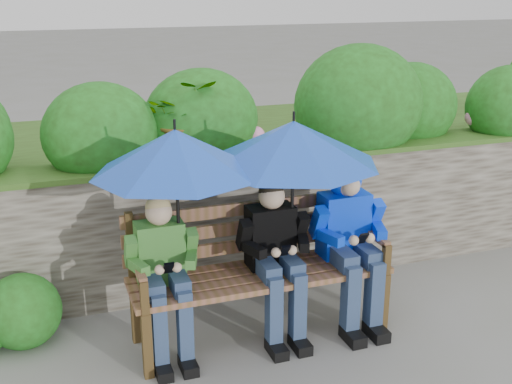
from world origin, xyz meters
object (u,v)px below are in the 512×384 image
object	(u,v)px
boy_left	(164,268)
boy_middle	(275,251)
boy_right	(349,231)
park_bench	(257,262)
umbrella_right	(293,143)
umbrella_left	(176,152)

from	to	relation	value
boy_left	boy_middle	xyz separation A→B (m)	(0.74, -0.00, 0.01)
boy_middle	boy_right	xyz separation A→B (m)	(0.54, 0.01, 0.06)
park_bench	boy_left	bearing A→B (deg)	-173.53
boy_right	boy_left	bearing A→B (deg)	-179.78
park_bench	umbrella_right	xyz separation A→B (m)	(0.23, -0.04, 0.80)
boy_left	umbrella_right	world-z (taller)	umbrella_right
boy_left	umbrella_left	world-z (taller)	umbrella_left
boy_middle	umbrella_right	bearing A→B (deg)	14.07
boy_left	boy_right	world-z (taller)	boy_right
umbrella_left	umbrella_right	xyz separation A→B (m)	(0.75, -0.02, -0.00)
boy_middle	boy_right	bearing A→B (deg)	0.81
boy_left	umbrella_right	bearing A→B (deg)	1.93
park_bench	umbrella_left	bearing A→B (deg)	-177.12
park_bench	umbrella_left	xyz separation A→B (m)	(-0.52, -0.03, 0.80)
park_bench	boy_right	xyz separation A→B (m)	(0.64, -0.07, 0.16)
boy_right	umbrella_left	bearing A→B (deg)	177.98
park_bench	umbrella_left	distance (m)	0.96
park_bench	umbrella_right	size ratio (longest dim) A/B	1.53
park_bench	boy_middle	size ratio (longest dim) A/B	1.60
boy_left	umbrella_left	size ratio (longest dim) A/B	1.02
boy_middle	park_bench	bearing A→B (deg)	142.92
umbrella_left	park_bench	bearing A→B (deg)	2.88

